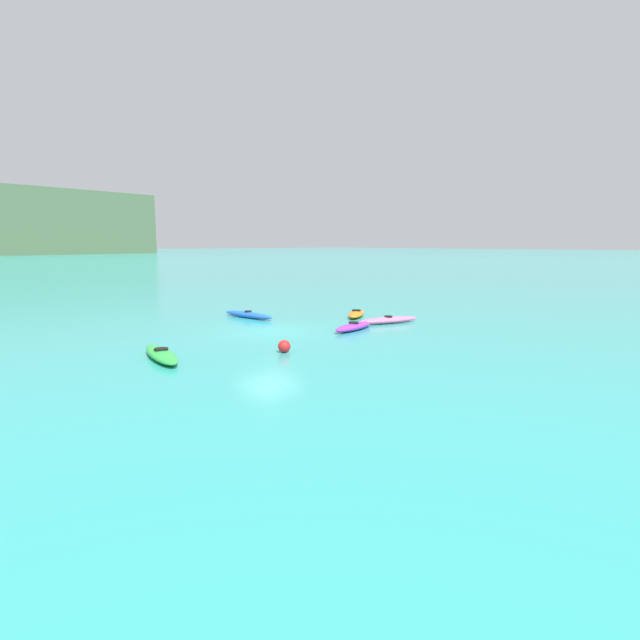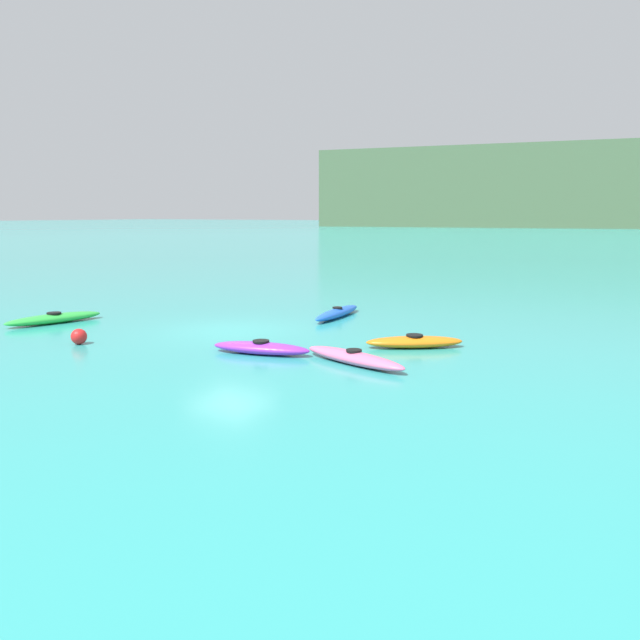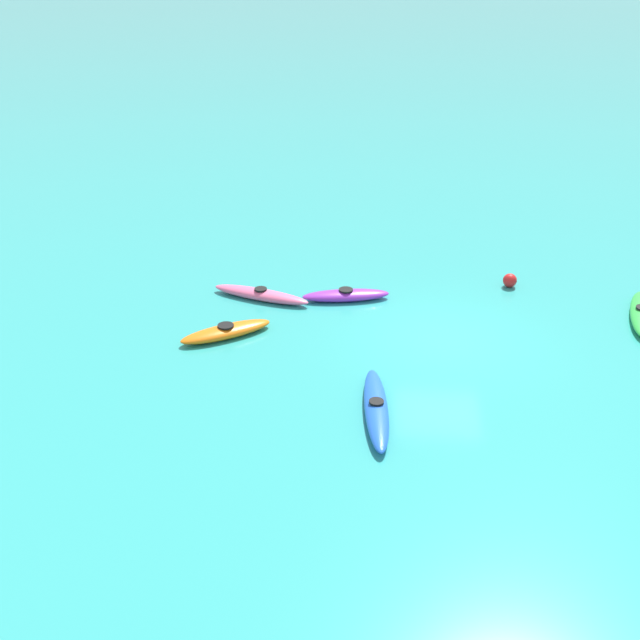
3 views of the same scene
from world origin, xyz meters
name	(u,v)px [view 3 (image 3 of 3)]	position (x,y,z in m)	size (l,w,h in m)	color
ground_plane	(443,339)	(0.00, 0.00, 0.00)	(600.00, 600.00, 0.00)	teal
kayak_orange	(226,331)	(6.10, 0.41, 0.16)	(2.64, 2.11, 0.37)	orange
kayak_purple	(346,295)	(2.90, -2.38, 0.16)	(2.81, 1.23, 0.37)	purple
kayak_blue	(376,408)	(1.77, 3.96, 0.16)	(0.87, 3.58, 0.37)	blue
kayak_pink	(261,294)	(5.54, -2.18, 0.16)	(3.27, 1.55, 0.37)	pink
buoy_red	(510,280)	(-2.31, -3.90, 0.22)	(0.45, 0.45, 0.45)	red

